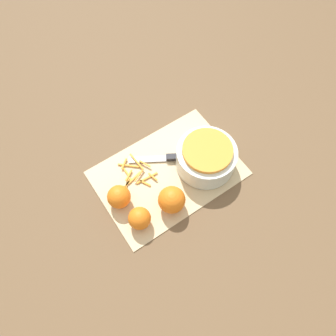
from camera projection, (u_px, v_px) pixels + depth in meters
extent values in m
plane|color=brown|center=(168.00, 173.00, 1.04)|extent=(4.00, 4.00, 0.00)
cube|color=#CCB284|center=(168.00, 173.00, 1.04)|extent=(0.44, 0.31, 0.01)
cylinder|color=silver|center=(206.00, 158.00, 1.02)|extent=(0.19, 0.19, 0.08)
cylinder|color=orange|center=(207.00, 151.00, 0.98)|extent=(0.15, 0.15, 0.02)
cube|color=#232328|center=(181.00, 157.00, 1.06)|extent=(0.09, 0.07, 0.02)
cube|color=#B2B2B7|center=(147.00, 159.00, 1.06)|extent=(0.12, 0.08, 0.00)
sphere|color=orange|center=(172.00, 200.00, 0.95)|extent=(0.08, 0.08, 0.08)
sphere|color=orange|center=(120.00, 198.00, 0.96)|extent=(0.07, 0.07, 0.07)
sphere|color=orange|center=(139.00, 218.00, 0.93)|extent=(0.07, 0.07, 0.07)
cube|color=orange|center=(145.00, 183.00, 1.02)|extent=(0.02, 0.04, 0.00)
cube|color=orange|center=(128.00, 165.00, 1.05)|extent=(0.05, 0.05, 0.00)
cube|color=gold|center=(126.00, 185.00, 1.02)|extent=(0.05, 0.03, 0.00)
cube|color=orange|center=(134.00, 178.00, 1.03)|extent=(0.05, 0.02, 0.00)
cube|color=gold|center=(137.00, 162.00, 1.05)|extent=(0.01, 0.07, 0.00)
cube|color=gold|center=(145.00, 164.00, 1.04)|extent=(0.02, 0.04, 0.00)
cube|color=orange|center=(139.00, 175.00, 1.03)|extent=(0.04, 0.03, 0.00)
cube|color=orange|center=(124.00, 164.00, 1.05)|extent=(0.03, 0.03, 0.00)
cube|color=orange|center=(153.00, 177.00, 1.03)|extent=(0.01, 0.04, 0.00)
cube|color=orange|center=(126.00, 171.00, 1.04)|extent=(0.01, 0.05, 0.00)
cube|color=orange|center=(129.00, 175.00, 1.03)|extent=(0.04, 0.03, 0.00)
cube|color=orange|center=(147.00, 178.00, 1.03)|extent=(0.07, 0.01, 0.00)
cube|color=gold|center=(127.00, 185.00, 1.02)|extent=(0.04, 0.04, 0.00)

